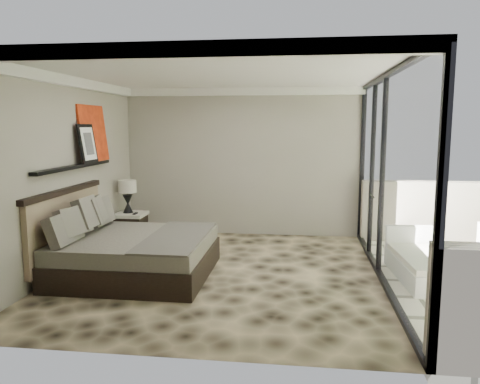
# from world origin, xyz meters

# --- Properties ---
(floor) EXTENTS (5.00, 5.00, 0.00)m
(floor) POSITION_xyz_m (0.00, 0.00, 0.00)
(floor) COLOR black
(floor) RESTS_ON ground
(ceiling) EXTENTS (4.50, 5.00, 0.02)m
(ceiling) POSITION_xyz_m (0.00, 0.00, 2.79)
(ceiling) COLOR silver
(ceiling) RESTS_ON back_wall
(back_wall) EXTENTS (4.50, 0.02, 2.80)m
(back_wall) POSITION_xyz_m (0.00, 2.49, 1.40)
(back_wall) COLOR gray
(back_wall) RESTS_ON floor
(left_wall) EXTENTS (0.02, 5.00, 2.80)m
(left_wall) POSITION_xyz_m (-2.24, 0.00, 1.40)
(left_wall) COLOR gray
(left_wall) RESTS_ON floor
(glass_wall) EXTENTS (0.08, 5.00, 2.80)m
(glass_wall) POSITION_xyz_m (2.25, 0.00, 1.40)
(glass_wall) COLOR white
(glass_wall) RESTS_ON floor
(picture_ledge) EXTENTS (0.12, 2.20, 0.05)m
(picture_ledge) POSITION_xyz_m (-2.18, 0.10, 1.50)
(picture_ledge) COLOR black
(picture_ledge) RESTS_ON left_wall
(bed) EXTENTS (2.10, 2.03, 1.16)m
(bed) POSITION_xyz_m (-1.27, -0.22, 0.34)
(bed) COLOR black
(bed) RESTS_ON floor
(nightstand) EXTENTS (0.65, 0.65, 0.53)m
(nightstand) POSITION_xyz_m (-1.95, 1.68, 0.27)
(nightstand) COLOR black
(nightstand) RESTS_ON floor
(table_lamp) EXTENTS (0.33, 0.33, 0.60)m
(table_lamp) POSITION_xyz_m (-2.00, 1.69, 0.90)
(table_lamp) COLOR black
(table_lamp) RESTS_ON nightstand
(abstract_canvas) EXTENTS (0.13, 0.90, 0.90)m
(abstract_canvas) POSITION_xyz_m (-2.19, 0.79, 1.97)
(abstract_canvas) COLOR #AC100E
(abstract_canvas) RESTS_ON picture_ledge
(framed_print) EXTENTS (0.11, 0.50, 0.60)m
(framed_print) POSITION_xyz_m (-2.14, 0.45, 1.82)
(framed_print) COLOR black
(framed_print) RESTS_ON picture_ledge
(lounger) EXTENTS (0.87, 1.58, 0.60)m
(lounger) POSITION_xyz_m (2.85, 0.14, 0.19)
(lounger) COLOR silver
(lounger) RESTS_ON terrace_slab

